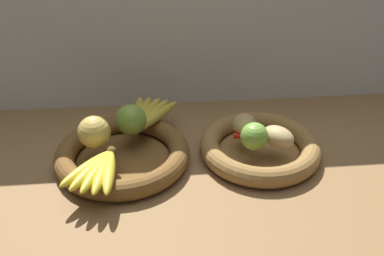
# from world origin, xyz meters

# --- Properties ---
(ground_plane) EXTENTS (1.40, 0.90, 0.03)m
(ground_plane) POSITION_xyz_m (0.00, 0.00, -0.01)
(ground_plane) COLOR olive
(back_wall) EXTENTS (1.40, 0.03, 0.55)m
(back_wall) POSITION_xyz_m (0.00, 0.30, 0.28)
(back_wall) COLOR silver
(back_wall) RESTS_ON ground_plane
(fruit_bowl_left) EXTENTS (0.33, 0.33, 0.05)m
(fruit_bowl_left) POSITION_xyz_m (-0.18, -0.01, 0.02)
(fruit_bowl_left) COLOR brown
(fruit_bowl_left) RESTS_ON ground_plane
(fruit_bowl_right) EXTENTS (0.31, 0.31, 0.05)m
(fruit_bowl_right) POSITION_xyz_m (0.17, -0.01, 0.02)
(fruit_bowl_right) COLOR olive
(fruit_bowl_right) RESTS_ON ground_plane
(apple_golden_left) EXTENTS (0.08, 0.08, 0.08)m
(apple_golden_left) POSITION_xyz_m (-0.24, -0.01, 0.09)
(apple_golden_left) COLOR #DBB756
(apple_golden_left) RESTS_ON fruit_bowl_left
(apple_green_back) EXTENTS (0.08, 0.08, 0.08)m
(apple_green_back) POSITION_xyz_m (-0.16, 0.04, 0.09)
(apple_green_back) COLOR #7AA338
(apple_green_back) RESTS_ON fruit_bowl_left
(banana_bunch_front) EXTENTS (0.12, 0.17, 0.03)m
(banana_bunch_front) POSITION_xyz_m (-0.22, -0.13, 0.06)
(banana_bunch_front) COLOR yellow
(banana_bunch_front) RESTS_ON fruit_bowl_left
(banana_bunch_back) EXTENTS (0.14, 0.20, 0.03)m
(banana_bunch_back) POSITION_xyz_m (-0.12, 0.11, 0.06)
(banana_bunch_back) COLOR gold
(banana_bunch_back) RESTS_ON fruit_bowl_left
(potato_oblong) EXTENTS (0.09, 0.09, 0.05)m
(potato_oblong) POSITION_xyz_m (0.13, 0.02, 0.08)
(potato_oblong) COLOR tan
(potato_oblong) RESTS_ON fruit_bowl_right
(potato_small) EXTENTS (0.10, 0.10, 0.05)m
(potato_small) POSITION_xyz_m (0.20, -0.05, 0.07)
(potato_small) COLOR tan
(potato_small) RESTS_ON fruit_bowl_right
(lime_near) EXTENTS (0.07, 0.07, 0.07)m
(lime_near) POSITION_xyz_m (0.14, -0.05, 0.08)
(lime_near) COLOR #7AAD3D
(lime_near) RESTS_ON fruit_bowl_right
(chili_pepper) EXTENTS (0.11, 0.04, 0.02)m
(chili_pepper) POSITION_xyz_m (0.15, -0.02, 0.06)
(chili_pepper) COLOR red
(chili_pepper) RESTS_ON fruit_bowl_right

